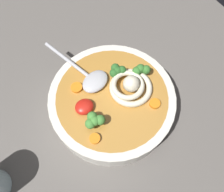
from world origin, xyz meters
TOP-DOWN VIEW (x-y plane):
  - table_slab at (0.00, 0.00)cm, footprint 92.95×92.95cm
  - soup_bowl at (-1.93, 1.43)cm, footprint 26.13×26.13cm
  - noodle_pile at (-5.91, 1.97)cm, footprint 9.67×9.48cm
  - soup_spoon at (-0.15, -4.26)cm, footprint 8.37×17.43cm
  - chili_sauce_dollop at (4.10, 0.87)cm, footprint 3.70×3.33cm
  - broccoli_floret_right at (-9.77, 0.33)cm, footprint 3.63×3.12cm
  - broccoli_floret_left at (3.94, 4.70)cm, footprint 3.84×3.30cm
  - broccoli_floret_far at (-5.49, -2.21)cm, footprint 3.58×3.08cm
  - carrot_slice_front at (5.48, 7.29)cm, footprint 2.03×2.03cm
  - carrot_slice_rear at (-8.18, 7.48)cm, footprint 2.18×2.18cm
  - carrot_slice_extra_b at (3.29, -3.92)cm, footprint 2.37×2.37cm

SIDE VIEW (x-z plane):
  - table_slab at x=0.00cm, z-range 0.00..2.72cm
  - soup_bowl at x=-1.93cm, z-range 2.81..8.71cm
  - carrot_slice_rear at x=-8.18cm, z-range 8.61..9.26cm
  - carrot_slice_extra_b at x=3.29cm, z-range 8.61..9.27cm
  - carrot_slice_front at x=5.48cm, z-range 8.61..9.28cm
  - soup_spoon at x=-0.15cm, z-range 8.61..10.21cm
  - chili_sauce_dollop at x=4.10cm, z-range 8.61..10.28cm
  - noodle_pile at x=-5.91cm, z-range 7.88..11.77cm
  - broccoli_floret_far at x=-5.49cm, z-range 8.97..11.80cm
  - broccoli_floret_right at x=-9.77cm, z-range 8.98..11.85cm
  - broccoli_floret_left at x=3.94cm, z-range 9.00..12.03cm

